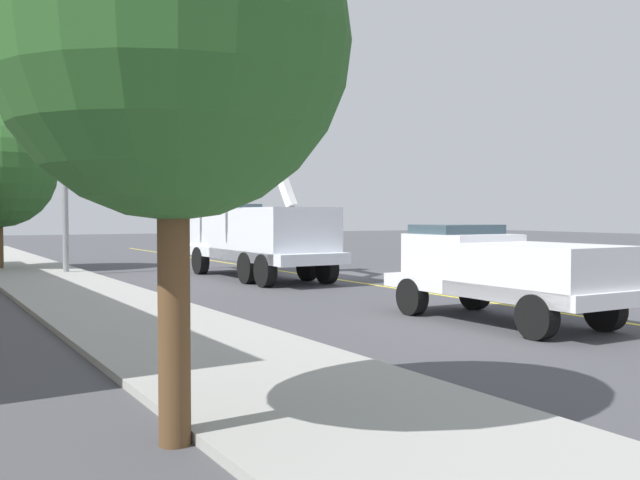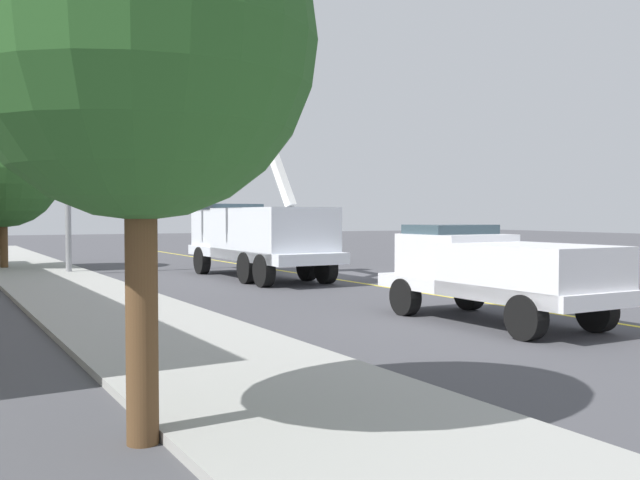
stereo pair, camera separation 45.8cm
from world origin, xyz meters
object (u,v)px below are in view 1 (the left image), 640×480
Objects in this scene: traffic_cone_mid_front at (261,258)px; traffic_signal_mast at (75,120)px; service_pickup_truck at (503,270)px; passing_minivan at (284,242)px; utility_bucket_truck at (257,234)px.

traffic_cone_mid_front is 9.30m from traffic_signal_mast.
passing_minivan is (19.23, -3.94, -0.15)m from service_pickup_truck.
passing_minivan is 4.03m from traffic_cone_mid_front.
service_pickup_truck is at bearing -177.66° from utility_bucket_truck.
utility_bucket_truck is 9.46× the size of traffic_cone_mid_front.
service_pickup_truck is 1.17× the size of passing_minivan.
service_pickup_truck is 16.22m from traffic_cone_mid_front.
passing_minivan is at bearing -11.59° from service_pickup_truck.
traffic_cone_mid_front is 0.11× the size of traffic_signal_mast.
traffic_signal_mast is (-4.36, 10.16, 4.62)m from passing_minivan.
traffic_signal_mast is at bearing 22.70° from service_pickup_truck.
utility_bucket_truck is 8.42m from passing_minivan.
traffic_cone_mid_front is (-3.08, 2.54, -0.54)m from passing_minivan.
traffic_signal_mast is (-1.28, 7.62, 5.16)m from traffic_cone_mid_front.
passing_minivan is at bearing -39.46° from traffic_cone_mid_front.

